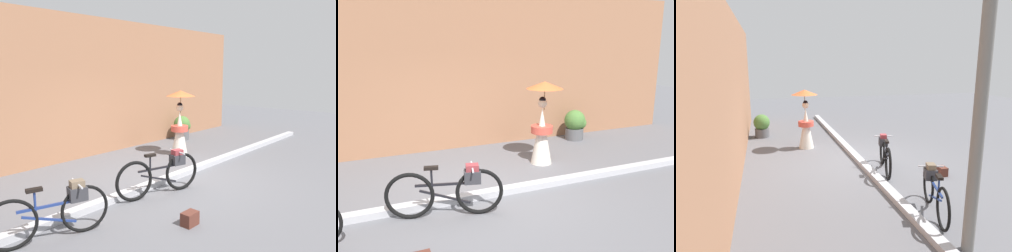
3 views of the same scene
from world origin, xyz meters
TOP-DOWN VIEW (x-y plane):
  - ground_plane at (0.00, 0.00)m, footprint 30.00×30.00m
  - building_wall at (0.00, 3.27)m, footprint 14.00×0.40m
  - sidewalk_curb at (0.00, 0.00)m, footprint 14.00×0.20m
  - bicycle_near_officer at (-3.10, -0.47)m, footprint 1.70×0.62m
  - bicycle_far_side at (-0.78, -0.44)m, footprint 1.82×0.61m
  - person_with_parasol at (1.79, 1.22)m, footprint 0.82×0.82m
  - potted_plant_by_door at (3.61, 2.57)m, footprint 0.59×0.58m
  - backpack_on_pavement at (-1.48, -1.66)m, footprint 0.27×0.19m

SIDE VIEW (x-z plane):
  - ground_plane at x=0.00m, z-range 0.00..0.00m
  - sidewalk_curb at x=0.00m, z-range 0.00..0.12m
  - backpack_on_pavement at x=-1.48m, z-range 0.01..0.22m
  - potted_plant_by_door at x=3.61m, z-range 0.02..0.86m
  - bicycle_near_officer at x=-3.10m, z-range 0.03..0.86m
  - bicycle_far_side at x=-0.78m, z-range 0.02..0.87m
  - person_with_parasol at x=1.79m, z-range 0.01..1.88m
  - building_wall at x=0.00m, z-range 0.00..3.89m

